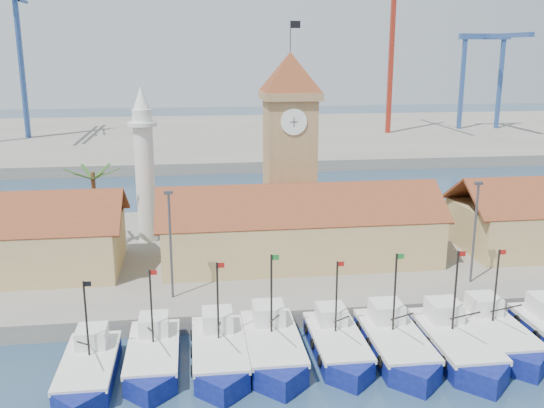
{
  "coord_description": "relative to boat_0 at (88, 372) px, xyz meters",
  "views": [
    {
      "loc": [
        -10.02,
        -35.38,
        21.4
      ],
      "look_at": [
        -2.9,
        18.0,
        7.64
      ],
      "focal_mm": 40.0,
      "sensor_mm": 36.0,
      "label": 1
    }
  ],
  "objects": [
    {
      "name": "ground",
      "position": [
        17.31,
        -1.86,
        -0.74
      ],
      "size": [
        400.0,
        400.0,
        0.0
      ],
      "primitive_type": "plane",
      "color": "navy",
      "rests_on": "ground"
    },
    {
      "name": "quay",
      "position": [
        17.31,
        22.14,
        0.01
      ],
      "size": [
        140.0,
        32.0,
        1.5
      ],
      "primitive_type": "cube",
      "color": "gray",
      "rests_on": "ground"
    },
    {
      "name": "terminal",
      "position": [
        17.31,
        108.14,
        0.26
      ],
      "size": [
        240.0,
        80.0,
        2.0
      ],
      "primitive_type": "cube",
      "color": "gray",
      "rests_on": "ground"
    },
    {
      "name": "boat_0",
      "position": [
        0.0,
        0.0,
        0.0
      ],
      "size": [
        3.47,
        9.51,
        7.2
      ],
      "color": "#0B1356",
      "rests_on": "ground"
    },
    {
      "name": "boat_1",
      "position": [
        4.15,
        1.29,
        0.01
      ],
      "size": [
        3.52,
        9.64,
        7.3
      ],
      "color": "#0B1356",
      "rests_on": "ground"
    },
    {
      "name": "boat_2",
      "position": [
        8.72,
        1.08,
        0.05
      ],
      "size": [
        3.71,
        10.16,
        7.69
      ],
      "color": "#0B1356",
      "rests_on": "ground"
    },
    {
      "name": "boat_3",
      "position": [
        12.53,
        1.42,
        0.08
      ],
      "size": [
        3.85,
        10.54,
        7.97
      ],
      "color": "#0B1356",
      "rests_on": "ground"
    },
    {
      "name": "boat_4",
      "position": [
        17.2,
        1.26,
        0.01
      ],
      "size": [
        3.52,
        9.64,
        7.29
      ],
      "color": "#0B1356",
      "rests_on": "ground"
    },
    {
      "name": "boat_5",
      "position": [
        21.33,
        0.61,
        0.07
      ],
      "size": [
        3.82,
        10.47,
        7.92
      ],
      "color": "#0B1356",
      "rests_on": "ground"
    },
    {
      "name": "boat_6",
      "position": [
        25.61,
        0.02,
        0.1
      ],
      "size": [
        3.92,
        10.73,
        8.12
      ],
      "color": "#0B1356",
      "rests_on": "ground"
    },
    {
      "name": "boat_7",
      "position": [
        29.27,
        1.14,
        0.05
      ],
      "size": [
        3.7,
        10.15,
        7.68
      ],
      "color": "#0B1356",
      "rests_on": "ground"
    },
    {
      "name": "hall_center",
      "position": [
        17.31,
        18.14,
        3.24
      ],
      "size": [
        27.04,
        10.13,
        7.61
      ],
      "color": "tan",
      "rests_on": "quay"
    },
    {
      "name": "clock_tower",
      "position": [
        17.31,
        24.14,
        11.22
      ],
      "size": [
        5.8,
        5.8,
        22.7
      ],
      "color": "#A98357",
      "rests_on": "quay"
    },
    {
      "name": "minaret",
      "position": [
        2.31,
        26.14,
        8.98
      ],
      "size": [
        3.0,
        3.0,
        16.3
      ],
      "color": "silver",
      "rests_on": "quay"
    },
    {
      "name": "palm_tree",
      "position": [
        -2.69,
        24.14,
        5.5
      ],
      "size": [
        5.6,
        5.03,
        8.39
      ],
      "color": "brown",
      "rests_on": "quay"
    },
    {
      "name": "lamp_posts",
      "position": [
        17.81,
        10.14,
        5.73
      ],
      "size": [
        80.7,
        0.25,
        9.03
      ],
      "color": "#3F3F44",
      "rests_on": "quay"
    },
    {
      "name": "crane_blue_near",
      "position": [
        -29.56,
        104.38,
        22.43
      ],
      "size": [
        1.0,
        34.13,
        37.98
      ],
      "color": "#2E4E8D",
      "rests_on": "terminal"
    },
    {
      "name": "crane_red_right",
      "position": [
        54.09,
        101.77,
        27.44
      ],
      "size": [
        1.0,
        33.35,
        47.13
      ],
      "color": "maroon",
      "rests_on": "terminal"
    },
    {
      "name": "gantry",
      "position": [
        79.31,
        104.79,
        19.3
      ],
      "size": [
        13.0,
        22.0,
        23.2
      ],
      "color": "#2E4E8D",
      "rests_on": "terminal"
    }
  ]
}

